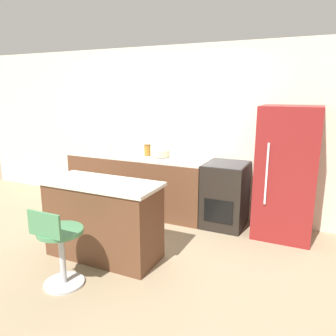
{
  "coord_description": "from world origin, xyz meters",
  "views": [
    {
      "loc": [
        2.26,
        -4.08,
        1.92
      ],
      "look_at": [
        0.54,
        -0.41,
        0.96
      ],
      "focal_mm": 35.0,
      "sensor_mm": 36.0,
      "label": 1
    }
  ],
  "objects": [
    {
      "name": "ground_plane",
      "position": [
        0.0,
        0.0,
        0.0
      ],
      "size": [
        14.0,
        14.0,
        0.0
      ],
      "primitive_type": "plane",
      "color": "#998466"
    },
    {
      "name": "wall_back",
      "position": [
        0.0,
        0.71,
        1.3
      ],
      "size": [
        8.0,
        0.06,
        2.6
      ],
      "color": "beige",
      "rests_on": "ground_plane"
    },
    {
      "name": "back_counter",
      "position": [
        -0.35,
        0.35,
        0.46
      ],
      "size": [
        2.3,
        0.66,
        0.93
      ],
      "color": "brown",
      "rests_on": "ground_plane"
    },
    {
      "name": "kitchen_island",
      "position": [
        0.07,
        -1.16,
        0.46
      ],
      "size": [
        1.36,
        0.61,
        0.92
      ],
      "color": "brown",
      "rests_on": "ground_plane"
    },
    {
      "name": "oven_range",
      "position": [
        1.11,
        0.35,
        0.46
      ],
      "size": [
        0.58,
        0.67,
        0.93
      ],
      "color": "black",
      "rests_on": "ground_plane"
    },
    {
      "name": "refrigerator",
      "position": [
        1.91,
        0.34,
        0.87
      ],
      "size": [
        0.74,
        0.69,
        1.74
      ],
      "color": "maroon",
      "rests_on": "ground_plane"
    },
    {
      "name": "stool_chair",
      "position": [
        0.04,
        -1.86,
        0.43
      ],
      "size": [
        0.45,
        0.45,
        0.84
      ],
      "color": "#B7B7BC",
      "rests_on": "ground_plane"
    },
    {
      "name": "kettle",
      "position": [
        -0.98,
        0.39,
        1.01
      ],
      "size": [
        0.18,
        0.18,
        0.21
      ],
      "color": "silver",
      "rests_on": "back_counter"
    },
    {
      "name": "mixing_bowl",
      "position": [
        0.04,
        0.39,
        0.98
      ],
      "size": [
        0.29,
        0.29,
        0.1
      ],
      "color": "#C1B28E",
      "rests_on": "back_counter"
    },
    {
      "name": "canister_jar",
      "position": [
        -0.19,
        0.39,
        1.01
      ],
      "size": [
        0.11,
        0.11,
        0.17
      ],
      "color": "#9E6623",
      "rests_on": "back_counter"
    }
  ]
}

